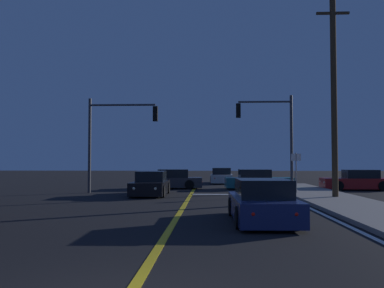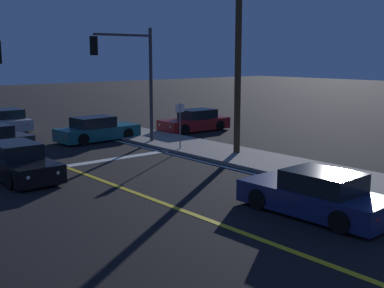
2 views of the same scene
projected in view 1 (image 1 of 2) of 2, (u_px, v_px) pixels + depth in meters
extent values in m
cube|color=gray|center=(374.00, 212.00, 14.93)|extent=(3.20, 36.32, 0.15)
cube|color=gold|center=(180.00, 213.00, 15.25)|extent=(0.20, 34.31, 0.01)
cube|color=white|center=(321.00, 214.00, 15.01)|extent=(0.16, 34.31, 0.01)
cube|color=white|center=(238.00, 194.00, 23.70)|extent=(5.38, 0.50, 0.01)
cube|color=navy|center=(262.00, 208.00, 13.03)|extent=(1.91, 4.62, 0.68)
cube|color=black|center=(263.00, 189.00, 12.78)|extent=(1.60, 2.14, 0.60)
cylinder|color=black|center=(232.00, 206.00, 14.46)|extent=(0.24, 0.65, 0.64)
cylinder|color=black|center=(280.00, 207.00, 14.42)|extent=(0.24, 0.65, 0.64)
cylinder|color=black|center=(239.00, 217.00, 11.63)|extent=(0.24, 0.65, 0.64)
cylinder|color=black|center=(300.00, 218.00, 11.59)|extent=(0.24, 0.65, 0.64)
sphere|color=#FFF4CC|center=(238.00, 199.00, 15.27)|extent=(0.18, 0.18, 0.18)
sphere|color=#FFF4CC|center=(268.00, 199.00, 15.25)|extent=(0.18, 0.18, 0.18)
sphere|color=red|center=(253.00, 214.00, 10.81)|extent=(0.14, 0.14, 0.14)
sphere|color=red|center=(296.00, 214.00, 10.78)|extent=(0.14, 0.14, 0.14)
cube|color=#2D2D33|center=(169.00, 182.00, 28.87)|extent=(4.58, 1.94, 0.68)
cube|color=black|center=(173.00, 174.00, 28.90)|extent=(2.14, 1.58, 0.60)
cylinder|color=black|center=(148.00, 185.00, 28.07)|extent=(0.65, 0.25, 0.64)
cylinder|color=black|center=(150.00, 183.00, 29.67)|extent=(0.65, 0.25, 0.64)
cylinder|color=black|center=(189.00, 185.00, 28.07)|extent=(0.65, 0.25, 0.64)
cylinder|color=black|center=(190.00, 183.00, 29.67)|extent=(0.65, 0.25, 0.64)
sphere|color=#FFF4CC|center=(137.00, 182.00, 28.34)|extent=(0.18, 0.18, 0.18)
sphere|color=#FFF4CC|center=(139.00, 181.00, 29.40)|extent=(0.18, 0.18, 0.18)
sphere|color=red|center=(201.00, 182.00, 28.35)|extent=(0.14, 0.14, 0.14)
sphere|color=red|center=(201.00, 181.00, 29.42)|extent=(0.14, 0.14, 0.14)
cube|color=#B2B5BA|center=(222.00, 178.00, 36.03)|extent=(1.92, 4.48, 0.68)
cube|color=black|center=(222.00, 171.00, 35.79)|extent=(1.60, 2.08, 0.60)
cylinder|color=black|center=(213.00, 179.00, 37.46)|extent=(0.24, 0.65, 0.64)
cylinder|color=black|center=(231.00, 179.00, 37.33)|extent=(0.24, 0.65, 0.64)
cylinder|color=black|center=(212.00, 180.00, 34.72)|extent=(0.24, 0.65, 0.64)
cylinder|color=black|center=(232.00, 180.00, 34.60)|extent=(0.24, 0.65, 0.64)
sphere|color=#FFF4CC|center=(216.00, 176.00, 38.22)|extent=(0.18, 0.18, 0.18)
sphere|color=#FFF4CC|center=(228.00, 176.00, 38.14)|extent=(0.18, 0.18, 0.18)
sphere|color=red|center=(215.00, 178.00, 33.92)|extent=(0.14, 0.14, 0.14)
sphere|color=red|center=(228.00, 178.00, 33.84)|extent=(0.14, 0.14, 0.14)
cube|color=black|center=(151.00, 187.00, 23.22)|extent=(1.81, 4.55, 0.68)
cube|color=black|center=(151.00, 176.00, 23.52)|extent=(1.54, 2.10, 0.60)
cylinder|color=black|center=(163.00, 191.00, 21.78)|extent=(0.23, 0.64, 0.64)
cylinder|color=black|center=(131.00, 191.00, 21.84)|extent=(0.23, 0.64, 0.64)
cylinder|color=black|center=(168.00, 188.00, 24.59)|extent=(0.23, 0.64, 0.64)
cylinder|color=black|center=(140.00, 188.00, 24.65)|extent=(0.23, 0.64, 0.64)
sphere|color=#FFF4CC|center=(155.00, 189.00, 21.00)|extent=(0.18, 0.18, 0.18)
sphere|color=#FFF4CC|center=(134.00, 188.00, 21.04)|extent=(0.18, 0.18, 0.18)
sphere|color=red|center=(164.00, 184.00, 25.42)|extent=(0.14, 0.14, 0.14)
sphere|color=red|center=(147.00, 184.00, 25.46)|extent=(0.14, 0.14, 0.14)
cube|color=#195960|center=(259.00, 183.00, 28.56)|extent=(4.64, 1.97, 0.68)
cube|color=black|center=(255.00, 174.00, 28.59)|extent=(2.16, 1.62, 0.60)
cylinder|color=black|center=(277.00, 184.00, 29.38)|extent=(0.65, 0.25, 0.64)
cylinder|color=black|center=(282.00, 185.00, 27.72)|extent=(0.65, 0.25, 0.64)
cylinder|color=black|center=(237.00, 184.00, 29.39)|extent=(0.65, 0.25, 0.64)
cylinder|color=black|center=(239.00, 185.00, 27.73)|extent=(0.65, 0.25, 0.64)
sphere|color=#FFF4CC|center=(289.00, 181.00, 29.11)|extent=(0.18, 0.18, 0.18)
sphere|color=#FFF4CC|center=(293.00, 182.00, 28.00)|extent=(0.18, 0.18, 0.18)
sphere|color=red|center=(226.00, 181.00, 29.13)|extent=(0.14, 0.14, 0.14)
sphere|color=red|center=(227.00, 182.00, 28.02)|extent=(0.14, 0.14, 0.14)
cube|color=maroon|center=(356.00, 183.00, 27.54)|extent=(4.53, 1.89, 0.68)
cube|color=black|center=(360.00, 174.00, 27.55)|extent=(2.10, 1.58, 0.60)
cylinder|color=black|center=(339.00, 186.00, 26.81)|extent=(0.65, 0.24, 0.64)
cylinder|color=black|center=(332.00, 184.00, 28.46)|extent=(0.65, 0.24, 0.64)
cylinder|color=black|center=(383.00, 186.00, 26.61)|extent=(0.65, 0.24, 0.64)
cylinder|color=black|center=(374.00, 185.00, 28.26)|extent=(0.65, 0.24, 0.64)
sphere|color=#FFF4CC|center=(325.00, 182.00, 27.15)|extent=(0.18, 0.18, 0.18)
sphere|color=#FFF4CC|center=(321.00, 182.00, 28.25)|extent=(0.18, 0.18, 0.18)
cylinder|color=#38383D|center=(292.00, 143.00, 25.96)|extent=(0.18, 0.18, 6.04)
cylinder|color=#38383D|center=(265.00, 102.00, 26.15)|extent=(3.30, 0.12, 0.12)
cube|color=black|center=(238.00, 111.00, 26.20)|extent=(0.28, 0.28, 0.90)
sphere|color=red|center=(238.00, 106.00, 26.21)|extent=(0.22, 0.22, 0.22)
sphere|color=#4C2D05|center=(238.00, 111.00, 26.20)|extent=(0.22, 0.22, 0.22)
sphere|color=#0A3814|center=(238.00, 115.00, 26.19)|extent=(0.22, 0.22, 0.22)
cylinder|color=#38383D|center=(90.00, 145.00, 25.12)|extent=(0.18, 0.18, 5.70)
cylinder|color=#38383D|center=(123.00, 105.00, 25.13)|extent=(3.99, 0.12, 0.12)
cube|color=black|center=(155.00, 114.00, 25.02)|extent=(0.28, 0.28, 0.90)
sphere|color=red|center=(155.00, 109.00, 25.03)|extent=(0.22, 0.22, 0.22)
sphere|color=#4C2D05|center=(155.00, 114.00, 25.02)|extent=(0.22, 0.22, 0.22)
sphere|color=#0A3814|center=(155.00, 118.00, 25.01)|extent=(0.22, 0.22, 0.22)
cylinder|color=#42301E|center=(334.00, 92.00, 20.72)|extent=(0.30, 0.30, 10.74)
cube|color=#42301E|center=(333.00, 13.00, 20.89)|extent=(1.64, 0.12, 0.12)
cylinder|color=slate|center=(296.00, 174.00, 23.10)|extent=(0.06, 0.06, 2.37)
cube|color=white|center=(296.00, 157.00, 23.14)|extent=(0.56, 0.08, 0.40)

